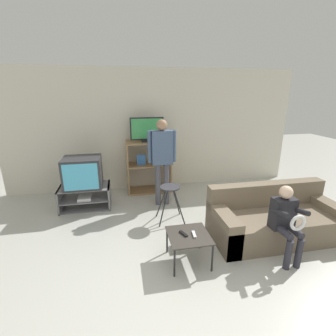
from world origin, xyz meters
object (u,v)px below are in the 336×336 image
object	(u,v)px
television_flat	(147,130)
snack_table	(189,237)
television_main	(83,172)
couch	(274,220)
remote_control_white	(194,234)
remote_control_black	(183,234)
person_standing_adult	(162,155)
tv_stand	(86,197)
person_seated_child	(286,218)
media_shelf	(149,166)
folding_stool	(170,193)

from	to	relation	value
television_flat	snack_table	xyz separation A→B (m)	(0.23, -2.44, -1.00)
television_main	couch	xyz separation A→B (m)	(2.93, -1.53, -0.44)
remote_control_white	remote_control_black	bearing A→B (deg)	169.07
television_flat	person_standing_adult	xyz separation A→B (m)	(0.19, -0.70, -0.35)
tv_stand	person_standing_adult	xyz separation A→B (m)	(1.46, -0.14, 0.79)
remote_control_black	person_seated_child	xyz separation A→B (m)	(1.31, -0.17, 0.17)
person_standing_adult	remote_control_white	bearing A→B (deg)	-86.64
couch	person_standing_adult	world-z (taller)	person_standing_adult
person_standing_adult	remote_control_black	bearing A→B (deg)	-90.80
media_shelf	folding_stool	bearing A→B (deg)	-81.89
television_main	person_standing_adult	distance (m)	1.49
snack_table	couch	xyz separation A→B (m)	(1.44, 0.33, -0.09)
snack_table	remote_control_black	bearing A→B (deg)	161.96
snack_table	person_standing_adult	size ratio (longest dim) A/B	0.31
television_flat	remote_control_white	xyz separation A→B (m)	(0.30, -2.45, -0.95)
person_seated_child	remote_control_black	bearing A→B (deg)	172.76
media_shelf	remote_control_black	distance (m)	2.44
tv_stand	snack_table	distance (m)	2.41
tv_stand	media_shelf	size ratio (longest dim) A/B	0.82
television_flat	remote_control_white	distance (m)	2.65
television_flat	folding_stool	xyz separation A→B (m)	(0.21, -1.35, -0.85)
television_main	media_shelf	distance (m)	1.42
tv_stand	television_flat	world-z (taller)	television_flat
tv_stand	person_standing_adult	distance (m)	1.66
folding_stool	remote_control_black	world-z (taller)	folding_stool
television_main	person_seated_child	xyz separation A→B (m)	(2.74, -2.01, -0.13)
snack_table	remote_control_black	xyz separation A→B (m)	(-0.06, 0.02, 0.05)
television_flat	television_main	bearing A→B (deg)	-155.73
tv_stand	snack_table	size ratio (longest dim) A/B	1.77
folding_stool	remote_control_white	bearing A→B (deg)	-85.73
couch	person_standing_adult	size ratio (longest dim) A/B	1.16
media_shelf	person_standing_adult	world-z (taller)	person_standing_adult
media_shelf	television_flat	bearing A→B (deg)	-133.99
folding_stool	remote_control_black	bearing A→B (deg)	-92.43
person_seated_child	couch	bearing A→B (deg)	68.08
folding_stool	snack_table	xyz separation A→B (m)	(0.02, -1.08, -0.15)
media_shelf	remote_control_black	size ratio (longest dim) A/B	7.76
tv_stand	folding_stool	xyz separation A→B (m)	(1.48, -0.80, 0.29)
folding_stool	person_seated_child	distance (m)	1.76
television_main	person_standing_adult	xyz separation A→B (m)	(1.45, -0.13, 0.30)
television_main	remote_control_black	world-z (taller)	television_main
remote_control_black	remote_control_white	bearing A→B (deg)	-39.39
remote_control_black	person_seated_child	distance (m)	1.33
media_shelf	snack_table	world-z (taller)	media_shelf
snack_table	television_flat	bearing A→B (deg)	95.46
tv_stand	remote_control_white	size ratio (longest dim) A/B	6.37
person_standing_adult	person_seated_child	xyz separation A→B (m)	(1.28, -1.88, -0.43)
folding_stool	television_flat	bearing A→B (deg)	98.99
couch	person_standing_adult	xyz separation A→B (m)	(-1.48, 1.40, 0.74)
television_flat	tv_stand	bearing A→B (deg)	-156.21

